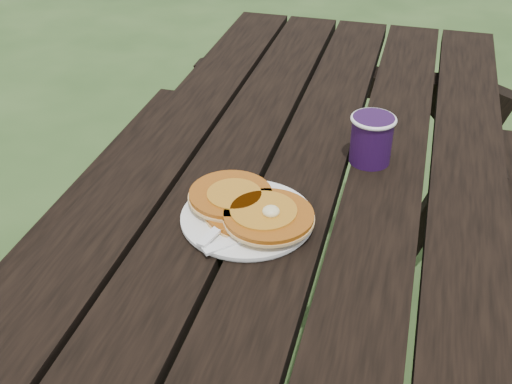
% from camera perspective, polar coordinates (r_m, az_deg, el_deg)
% --- Properties ---
extents(picnic_table, '(1.36, 1.80, 0.75)m').
position_cam_1_polar(picnic_table, '(1.45, 3.49, -11.57)').
color(picnic_table, black).
rests_on(picnic_table, ground).
extents(plate, '(0.27, 0.27, 0.01)m').
position_cam_1_polar(plate, '(1.09, -0.76, -2.36)').
color(plate, white).
rests_on(plate, picnic_table).
extents(pancake_stack, '(0.23, 0.19, 0.04)m').
position_cam_1_polar(pancake_stack, '(1.08, -0.51, -1.40)').
color(pancake_stack, '#AD5813').
rests_on(pancake_stack, plate).
extents(knife, '(0.14, 0.14, 0.00)m').
position_cam_1_polar(knife, '(1.05, -0.26, -3.75)').
color(knife, white).
rests_on(knife, plate).
extents(fork, '(0.07, 0.16, 0.01)m').
position_cam_1_polar(fork, '(1.05, -3.29, -3.17)').
color(fork, white).
rests_on(fork, plate).
extents(coffee_cup, '(0.09, 0.09, 0.10)m').
position_cam_1_polar(coffee_cup, '(1.25, 10.25, 4.88)').
color(coffee_cup, '#250D38').
rests_on(coffee_cup, picnic_table).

